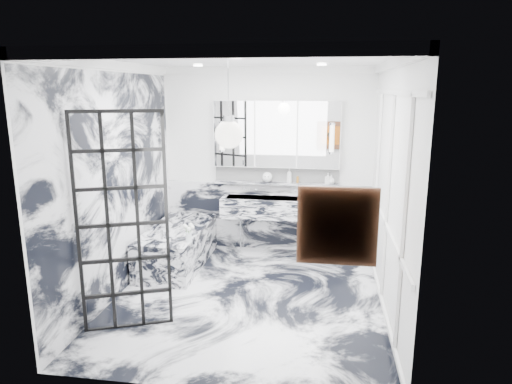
% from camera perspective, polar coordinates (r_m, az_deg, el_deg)
% --- Properties ---
extents(floor, '(3.60, 3.60, 0.00)m').
position_cam_1_polar(floor, '(5.72, -1.05, -12.96)').
color(floor, silver).
rests_on(floor, ground).
extents(ceiling, '(3.60, 3.60, 0.00)m').
position_cam_1_polar(ceiling, '(5.16, -1.19, 16.27)').
color(ceiling, white).
rests_on(ceiling, wall_back).
extents(wall_back, '(3.60, 0.00, 3.60)m').
position_cam_1_polar(wall_back, '(7.02, 1.38, 3.90)').
color(wall_back, white).
rests_on(wall_back, floor).
extents(wall_front, '(3.60, 0.00, 3.60)m').
position_cam_1_polar(wall_front, '(3.57, -6.04, -5.06)').
color(wall_front, white).
rests_on(wall_front, floor).
extents(wall_left, '(0.00, 3.60, 3.60)m').
position_cam_1_polar(wall_left, '(5.76, -17.02, 1.35)').
color(wall_left, white).
rests_on(wall_left, floor).
extents(wall_right, '(0.00, 3.60, 3.60)m').
position_cam_1_polar(wall_right, '(5.24, 16.38, 0.30)').
color(wall_right, white).
rests_on(wall_right, floor).
extents(marble_clad_back, '(3.18, 0.05, 1.05)m').
position_cam_1_polar(marble_clad_back, '(7.18, 1.32, -3.04)').
color(marble_clad_back, silver).
rests_on(marble_clad_back, floor).
extents(marble_clad_left, '(0.02, 3.56, 2.68)m').
position_cam_1_polar(marble_clad_left, '(5.76, -16.85, 0.76)').
color(marble_clad_left, silver).
rests_on(marble_clad_left, floor).
extents(panel_molding, '(0.03, 3.40, 2.30)m').
position_cam_1_polar(panel_molding, '(5.26, 16.10, -0.75)').
color(panel_molding, white).
rests_on(panel_molding, floor).
extents(soap_bottle_a, '(0.09, 0.09, 0.22)m').
position_cam_1_polar(soap_bottle_a, '(6.93, 4.19, 2.06)').
color(soap_bottle_a, '#8C5919').
rests_on(soap_bottle_a, ledge).
extents(soap_bottle_b, '(0.09, 0.10, 0.17)m').
position_cam_1_polar(soap_bottle_b, '(6.92, 8.99, 1.69)').
color(soap_bottle_b, '#4C4C51').
rests_on(soap_bottle_b, ledge).
extents(soap_bottle_c, '(0.12, 0.12, 0.13)m').
position_cam_1_polar(soap_bottle_c, '(6.92, 9.39, 1.55)').
color(soap_bottle_c, silver).
rests_on(soap_bottle_c, ledge).
extents(face_pot, '(0.16, 0.16, 0.16)m').
position_cam_1_polar(face_pot, '(6.97, 1.43, 1.87)').
color(face_pot, white).
rests_on(face_pot, ledge).
extents(amber_bottle, '(0.04, 0.04, 0.10)m').
position_cam_1_polar(amber_bottle, '(6.93, 5.22, 1.55)').
color(amber_bottle, '#8C5919').
rests_on(amber_bottle, ledge).
extents(flower_vase, '(0.08, 0.08, 0.12)m').
position_cam_1_polar(flower_vase, '(5.99, -8.40, -5.62)').
color(flower_vase, silver).
rests_on(flower_vase, bathtub).
extents(crittall_door, '(0.83, 0.36, 2.28)m').
position_cam_1_polar(crittall_door, '(4.84, -16.29, -3.91)').
color(crittall_door, black).
rests_on(crittall_door, floor).
extents(artwork, '(0.50, 0.05, 0.50)m').
position_cam_1_polar(artwork, '(3.47, 10.11, -4.22)').
color(artwork, '#D46015').
rests_on(artwork, wall_front).
extents(pendant_light, '(0.25, 0.25, 0.25)m').
position_cam_1_polar(pendant_light, '(4.13, -3.41, 7.19)').
color(pendant_light, white).
rests_on(pendant_light, ceiling).
extents(trough_sink, '(1.60, 0.45, 0.30)m').
position_cam_1_polar(trough_sink, '(6.90, 2.33, -1.95)').
color(trough_sink, silver).
rests_on(trough_sink, wall_back).
extents(ledge, '(1.90, 0.14, 0.04)m').
position_cam_1_polar(ledge, '(6.98, 2.50, 1.09)').
color(ledge, silver).
rests_on(ledge, wall_back).
extents(subway_tile, '(1.90, 0.03, 0.23)m').
position_cam_1_polar(subway_tile, '(7.02, 2.57, 2.27)').
color(subway_tile, white).
rests_on(subway_tile, wall_back).
extents(mirror_cabinet, '(1.90, 0.16, 1.00)m').
position_cam_1_polar(mirror_cabinet, '(6.88, 2.57, 7.23)').
color(mirror_cabinet, white).
rests_on(mirror_cabinet, wall_back).
extents(sconce_left, '(0.07, 0.07, 0.40)m').
position_cam_1_polar(sconce_left, '(6.92, -4.33, 6.91)').
color(sconce_left, white).
rests_on(sconce_left, mirror_cabinet).
extents(sconce_right, '(0.07, 0.07, 0.40)m').
position_cam_1_polar(sconce_right, '(6.75, 9.46, 6.62)').
color(sconce_right, white).
rests_on(sconce_right, mirror_cabinet).
extents(bathtub, '(0.75, 1.65, 0.55)m').
position_cam_1_polar(bathtub, '(6.69, -9.78, -6.68)').
color(bathtub, silver).
rests_on(bathtub, floor).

